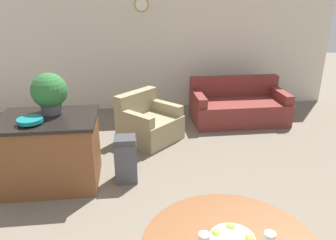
{
  "coord_description": "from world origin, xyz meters",
  "views": [
    {
      "loc": [
        -0.27,
        -0.85,
        2.3
      ],
      "look_at": [
        0.13,
        2.57,
        0.97
      ],
      "focal_mm": 35.0,
      "sensor_mm": 36.0,
      "label": 1
    }
  ],
  "objects": [
    {
      "name": "teal_bowl",
      "position": [
        -1.43,
        2.8,
        0.95
      ],
      "size": [
        0.29,
        0.29,
        0.07
      ],
      "color": "#147A7F",
      "rests_on": "kitchen_island"
    },
    {
      "name": "armchair",
      "position": [
        -0.0,
        4.22,
        0.27
      ],
      "size": [
        1.17,
        1.16,
        0.78
      ],
      "rotation": [
        0.0,
        0.0,
        0.76
      ],
      "color": "#998966",
      "rests_on": "ground_plane"
    },
    {
      "name": "couch",
      "position": [
        1.75,
        4.9,
        0.28
      ],
      "size": [
        1.75,
        0.95,
        0.79
      ],
      "rotation": [
        0.0,
        0.0,
        0.01
      ],
      "color": "maroon",
      "rests_on": "ground_plane"
    },
    {
      "name": "fruit_bowl",
      "position": [
        0.34,
        0.78,
        0.82
      ],
      "size": [
        0.3,
        0.3,
        0.09
      ],
      "color": "#B7B29E",
      "rests_on": "dining_table"
    },
    {
      "name": "potted_plant",
      "position": [
        -1.27,
        3.15,
        1.17
      ],
      "size": [
        0.44,
        0.44,
        0.51
      ],
      "color": "#4C4C51",
      "rests_on": "kitchen_island"
    },
    {
      "name": "wine_glass_right",
      "position": [
        0.53,
        0.66,
        0.91
      ],
      "size": [
        0.07,
        0.07,
        0.19
      ],
      "color": "silver",
      "rests_on": "dining_table"
    },
    {
      "name": "trash_bin",
      "position": [
        -0.37,
        2.95,
        0.3
      ],
      "size": [
        0.28,
        0.27,
        0.61
      ],
      "color": "#47474C",
      "rests_on": "ground_plane"
    },
    {
      "name": "wall_back",
      "position": [
        -0.0,
        5.91,
        1.35
      ],
      "size": [
        8.0,
        0.09,
        2.7
      ],
      "color": "beige",
      "rests_on": "ground_plane"
    },
    {
      "name": "kitchen_island",
      "position": [
        -1.29,
        2.99,
        0.45
      ],
      "size": [
        1.18,
        0.88,
        0.9
      ],
      "color": "brown",
      "rests_on": "ground_plane"
    }
  ]
}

